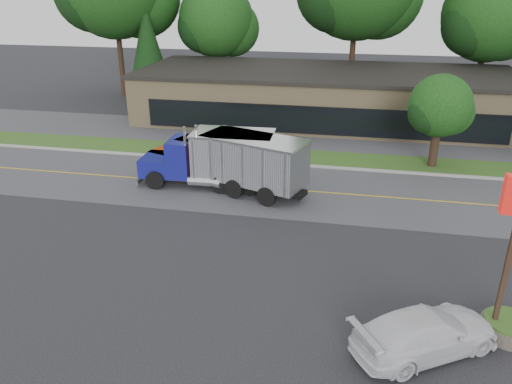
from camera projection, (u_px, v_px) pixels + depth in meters
ground at (234, 266)px, 21.71m from camera, size 140.00×140.00×0.00m
road at (270, 188)px, 29.83m from camera, size 60.00×8.00×0.02m
center_line at (270, 188)px, 29.83m from camera, size 60.00×0.12×0.01m
curb at (280, 165)px, 33.62m from camera, size 60.00×0.30×0.12m
grass_verge at (284, 156)px, 35.24m from camera, size 60.00×3.40×0.03m
far_parking at (293, 136)px, 39.75m from camera, size 60.00×7.00×0.02m
strip_mall at (325, 96)px, 44.02m from camera, size 32.00×12.00×4.00m
tree_far_b at (218, 23)px, 51.35m from camera, size 8.11×7.64×11.57m
tree_far_d at (490, 19)px, 45.46m from camera, size 8.98×8.45×12.81m
evergreen_left at (148, 46)px, 49.54m from camera, size 4.32×4.32×9.82m
tree_verge at (441, 109)px, 31.95m from camera, size 4.28×4.03×6.11m
dump_truck_red at (234, 160)px, 29.10m from camera, size 10.34×5.67×3.36m
dump_truck_blue at (215, 157)px, 29.57m from camera, size 8.12×2.86×3.36m
rally_car at (426, 332)px, 16.52m from camera, size 5.48×4.54×1.50m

